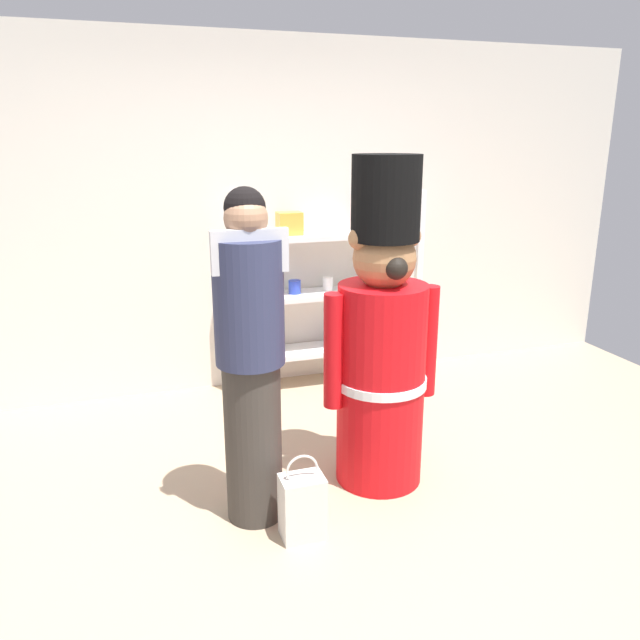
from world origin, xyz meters
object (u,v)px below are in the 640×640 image
merchandise_shelf (328,288)px  person_shopper (251,357)px  shopping_bag (302,506)px  teddy_bear_guard (382,346)px

merchandise_shelf → person_shopper: bearing=-120.1°
shopping_bag → teddy_bear_guard: bearing=34.8°
teddy_bear_guard → shopping_bag: teddy_bear_guard is taller
teddy_bear_guard → person_shopper: teddy_bear_guard is taller
merchandise_shelf → shopping_bag: merchandise_shelf is taller
teddy_bear_guard → shopping_bag: size_ratio=4.09×
shopping_bag → merchandise_shelf: bearing=67.8°
merchandise_shelf → person_shopper: (-0.95, -1.64, 0.10)m
teddy_bear_guard → person_shopper: size_ratio=1.08×
merchandise_shelf → shopping_bag: 2.13m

